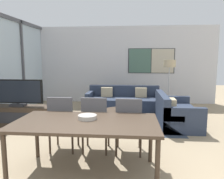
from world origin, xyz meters
name	(u,v)px	position (x,y,z in m)	size (l,w,h in m)	color
wall_back	(121,65)	(0.05, 6.12, 1.41)	(6.96, 0.09, 2.80)	silver
area_rug	(121,124)	(0.21, 3.27, 0.00)	(2.86, 1.71, 0.01)	#333D4C
tv_console	(19,116)	(-2.30, 2.99, 0.24)	(1.67, 0.47, 0.48)	#423326
television	(17,93)	(-2.30, 2.99, 0.81)	(1.26, 0.20, 0.65)	#2D2D33
sofa_main	(124,102)	(0.21, 4.74, 0.26)	(2.25, 0.91, 0.77)	#2D384C
sofa_side	(174,114)	(1.51, 3.36, 0.26)	(0.91, 1.57, 0.77)	#2D384C
coffee_table	(121,114)	(0.21, 3.27, 0.27)	(0.98, 0.98, 0.35)	#423326
dining_table	(86,126)	(-0.16, 0.87, 0.71)	(1.97, 1.04, 0.77)	#423326
dining_chair_left	(63,121)	(-0.74, 1.60, 0.55)	(0.46, 0.46, 0.99)	#4C4C51
dining_chair_centre	(95,122)	(-0.16, 1.61, 0.55)	(0.46, 0.46, 0.99)	#4C4C51
dining_chair_right	(129,123)	(0.41, 1.58, 0.55)	(0.46, 0.46, 0.99)	#4C4C51
fruit_bowl	(87,117)	(-0.16, 0.97, 0.81)	(0.27, 0.27, 0.06)	#B7B2A8
floor_lamp	(169,67)	(1.59, 4.78, 1.37)	(0.37, 0.37, 1.60)	#2D2D33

